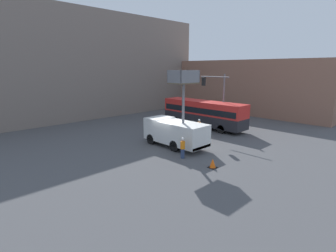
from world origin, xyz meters
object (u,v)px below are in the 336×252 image
(traffic_light_pole, at_px, (217,93))
(road_worker_near_truck, at_px, (183,148))
(utility_truck, at_px, (175,130))
(city_bus, at_px, (203,112))
(road_worker_directing, at_px, (199,128))
(traffic_cone_near_truck, at_px, (213,163))

(traffic_light_pole, distance_m, road_worker_near_truck, 11.46)
(utility_truck, distance_m, city_bus, 9.14)
(road_worker_directing, bearing_deg, traffic_cone_near_truck, 150.82)
(traffic_light_pole, xyz_separation_m, road_worker_directing, (-3.66, -0.42, -3.51))
(traffic_light_pole, xyz_separation_m, traffic_cone_near_truck, (-10.08, -6.98, -4.14))
(utility_truck, height_order, road_worker_directing, utility_truck)
(road_worker_directing, height_order, traffic_cone_near_truck, road_worker_directing)
(road_worker_near_truck, distance_m, road_worker_directing, 7.38)
(utility_truck, height_order, city_bus, utility_truck)
(utility_truck, relative_size, traffic_cone_near_truck, 10.15)
(road_worker_near_truck, bearing_deg, traffic_light_pole, -153.93)
(road_worker_directing, xyz_separation_m, traffic_cone_near_truck, (-6.42, -6.56, -0.63))
(city_bus, distance_m, traffic_cone_near_truck, 13.85)
(traffic_cone_near_truck, bearing_deg, road_worker_directing, 45.61)
(city_bus, relative_size, traffic_light_pole, 1.70)
(city_bus, height_order, traffic_light_pole, traffic_light_pole)
(utility_truck, height_order, traffic_light_pole, utility_truck)
(traffic_light_pole, distance_m, road_worker_directing, 5.09)
(road_worker_near_truck, bearing_deg, road_worker_directing, -146.59)
(utility_truck, bearing_deg, city_bus, 21.79)
(city_bus, relative_size, traffic_cone_near_truck, 16.04)
(utility_truck, xyz_separation_m, road_worker_directing, (4.57, 0.86, -0.62))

